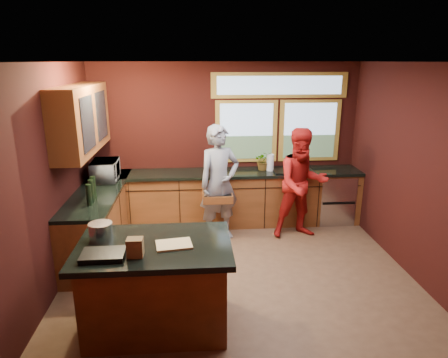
{
  "coord_description": "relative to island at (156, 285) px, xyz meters",
  "views": [
    {
      "loc": [
        -0.56,
        -4.72,
        2.72
      ],
      "look_at": [
        -0.16,
        0.4,
        1.19
      ],
      "focal_mm": 32.0,
      "sensor_mm": 36.0,
      "label": 1
    }
  ],
  "objects": [
    {
      "name": "floor",
      "position": [
        0.97,
        1.02,
        -0.48
      ],
      "size": [
        4.5,
        4.5,
        0.0
      ],
      "primitive_type": "plane",
      "color": "brown",
      "rests_on": "ground"
    },
    {
      "name": "room_shell",
      "position": [
        0.38,
        1.34,
        1.32
      ],
      "size": [
        4.52,
        4.02,
        2.71
      ],
      "color": "black",
      "rests_on": "ground"
    },
    {
      "name": "back_counter",
      "position": [
        1.17,
        2.71,
        -0.01
      ],
      "size": [
        4.5,
        0.64,
        0.93
      ],
      "color": "#593015",
      "rests_on": "floor"
    },
    {
      "name": "left_counter",
      "position": [
        -0.98,
        1.87,
        -0.01
      ],
      "size": [
        0.64,
        2.3,
        0.93
      ],
      "color": "#593015",
      "rests_on": "floor"
    },
    {
      "name": "island",
      "position": [
        0.0,
        0.0,
        0.0
      ],
      "size": [
        1.55,
        1.05,
        0.95
      ],
      "color": "#593015",
      "rests_on": "floor"
    },
    {
      "name": "person_grey",
      "position": [
        0.8,
        2.14,
        0.42
      ],
      "size": [
        0.77,
        0.65,
        1.81
      ],
      "primitive_type": "imported",
      "rotation": [
        0.0,
        0.0,
        0.38
      ],
      "color": "slate",
      "rests_on": "floor"
    },
    {
      "name": "person_red",
      "position": [
        2.09,
        2.11,
        0.39
      ],
      "size": [
        0.91,
        0.75,
        1.74
      ],
      "primitive_type": "imported",
      "rotation": [
        0.0,
        0.0,
        0.11
      ],
      "color": "#A71513",
      "rests_on": "floor"
    },
    {
      "name": "microwave",
      "position": [
        -0.95,
        2.35,
        0.61
      ],
      "size": [
        0.41,
        0.58,
        0.31
      ],
      "primitive_type": "imported",
      "rotation": [
        0.0,
        0.0,
        1.61
      ],
      "color": "#999999",
      "rests_on": "left_counter"
    },
    {
      "name": "potted_plant",
      "position": [
        1.59,
        2.77,
        0.61
      ],
      "size": [
        0.29,
        0.25,
        0.32
      ],
      "primitive_type": "imported",
      "color": "#999999",
      "rests_on": "back_counter"
    },
    {
      "name": "paper_towel",
      "position": [
        1.7,
        2.72,
        0.59
      ],
      "size": [
        0.12,
        0.12,
        0.28
      ],
      "primitive_type": "cylinder",
      "color": "white",
      "rests_on": "back_counter"
    },
    {
      "name": "cutting_board",
      "position": [
        0.2,
        -0.05,
        0.48
      ],
      "size": [
        0.38,
        0.3,
        0.02
      ],
      "primitive_type": "cube",
      "rotation": [
        0.0,
        0.0,
        0.15
      ],
      "color": "tan",
      "rests_on": "island"
    },
    {
      "name": "stock_pot",
      "position": [
        -0.55,
        0.15,
        0.56
      ],
      "size": [
        0.24,
        0.24,
        0.18
      ],
      "primitive_type": "cylinder",
      "color": "#B8B8BD",
      "rests_on": "island"
    },
    {
      "name": "paper_bag",
      "position": [
        -0.15,
        -0.25,
        0.56
      ],
      "size": [
        0.15,
        0.12,
        0.18
      ],
      "primitive_type": "cube",
      "rotation": [
        0.0,
        0.0,
        -0.02
      ],
      "color": "brown",
      "rests_on": "island"
    },
    {
      "name": "black_tray",
      "position": [
        -0.45,
        -0.25,
        0.49
      ],
      "size": [
        0.41,
        0.29,
        0.05
      ],
      "primitive_type": "cube",
      "rotation": [
        0.0,
        0.0,
        0.02
      ],
      "color": "black",
      "rests_on": "island"
    }
  ]
}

